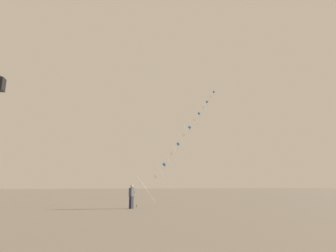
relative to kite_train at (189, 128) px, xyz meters
The scene contains 3 objects.
ground_plane 14.70m from the kite_train, 136.37° to the right, with size 160.00×160.00×0.00m, color gray.
kite_train is the anchor object (origin of this frame).
kite_flyer 13.20m from the kite_train, 126.44° to the right, with size 0.49×0.58×1.71m.
Camera 1 is at (1.47, -1.77, 1.81)m, focal length 29.83 mm.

